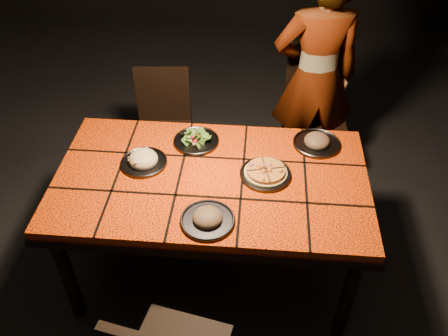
# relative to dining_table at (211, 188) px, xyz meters

# --- Properties ---
(room_shell) EXTENTS (6.04, 7.04, 3.08)m
(room_shell) POSITION_rel_dining_table_xyz_m (0.00, 0.00, 0.83)
(room_shell) COLOR black
(room_shell) RESTS_ON ground
(dining_table) EXTENTS (1.62, 0.92, 0.75)m
(dining_table) POSITION_rel_dining_table_xyz_m (0.00, 0.00, 0.00)
(dining_table) COLOR #FF4608
(dining_table) RESTS_ON ground
(chair_far_left) EXTENTS (0.40, 0.40, 0.82)m
(chair_far_left) POSITION_rel_dining_table_xyz_m (-0.43, 0.86, -0.20)
(chair_far_left) COLOR black
(chair_far_left) RESTS_ON ground
(chair_far_right) EXTENTS (0.43, 0.43, 0.93)m
(chair_far_right) POSITION_rel_dining_table_xyz_m (0.61, 1.07, -0.14)
(chair_far_right) COLOR black
(chair_far_right) RESTS_ON ground
(diner) EXTENTS (0.62, 0.45, 1.57)m
(diner) POSITION_rel_dining_table_xyz_m (0.58, 0.97, 0.11)
(diner) COLOR brown
(diner) RESTS_ON ground
(plate_pizza) EXTENTS (0.27, 0.27, 0.04)m
(plate_pizza) POSITION_rel_dining_table_xyz_m (0.28, 0.03, 0.10)
(plate_pizza) COLOR #3D3D42
(plate_pizza) RESTS_ON dining_table
(plate_pasta) EXTENTS (0.25, 0.25, 0.08)m
(plate_pasta) POSITION_rel_dining_table_xyz_m (-0.36, 0.07, 0.10)
(plate_pasta) COLOR #3D3D42
(plate_pasta) RESTS_ON dining_table
(plate_salad) EXTENTS (0.25, 0.25, 0.07)m
(plate_salad) POSITION_rel_dining_table_xyz_m (-0.11, 0.27, 0.10)
(plate_salad) COLOR #3D3D42
(plate_salad) RESTS_ON dining_table
(plate_mushroom_a) EXTENTS (0.26, 0.26, 0.08)m
(plate_mushroom_a) POSITION_rel_dining_table_xyz_m (0.02, -0.31, 0.10)
(plate_mushroom_a) COLOR #3D3D42
(plate_mushroom_a) RESTS_ON dining_table
(plate_mushroom_b) EXTENTS (0.26, 0.26, 0.09)m
(plate_mushroom_b) POSITION_rel_dining_table_xyz_m (0.55, 0.31, 0.10)
(plate_mushroom_b) COLOR #3D3D42
(plate_mushroom_b) RESTS_ON dining_table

